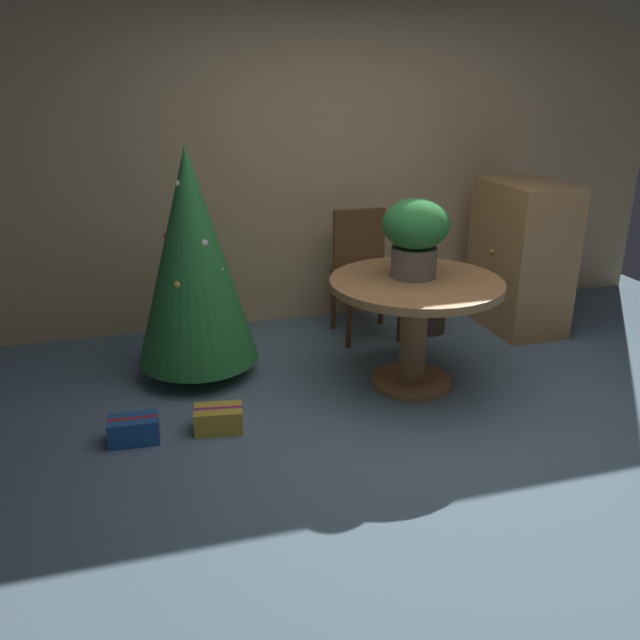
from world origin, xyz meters
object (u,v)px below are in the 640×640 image
at_px(wooden_chair_far, 363,265).
at_px(wooden_cabinet, 521,256).
at_px(flower_vase, 415,233).
at_px(round_dining_table, 415,307).
at_px(potted_plant, 430,308).
at_px(gift_box_blue, 134,430).
at_px(holiday_tree, 192,258).
at_px(gift_box_gold, 218,419).

xyz_separation_m(wooden_chair_far, wooden_cabinet, (1.26, -0.22, 0.03)).
height_order(flower_vase, wooden_cabinet, flower_vase).
height_order(round_dining_table, potted_plant, round_dining_table).
distance_m(wooden_chair_far, wooden_cabinet, 1.28).
bearing_deg(potted_plant, gift_box_blue, -154.79).
distance_m(round_dining_table, holiday_tree, 1.49).
relative_size(round_dining_table, potted_plant, 2.77).
bearing_deg(wooden_cabinet, gift_box_blue, -161.40).
bearing_deg(potted_plant, wooden_chair_far, 164.05).
bearing_deg(round_dining_table, gift_box_gold, -169.42).
bearing_deg(gift_box_gold, wooden_cabinet, 21.77).
xyz_separation_m(round_dining_table, wooden_cabinet, (1.26, 0.79, 0.04)).
bearing_deg(round_dining_table, potted_plant, 58.34).
distance_m(holiday_tree, potted_plant, 2.01).
bearing_deg(potted_plant, wooden_cabinet, -5.02).
relative_size(round_dining_table, wooden_cabinet, 0.94).
bearing_deg(wooden_chair_far, potted_plant, -15.95).
height_order(holiday_tree, gift_box_gold, holiday_tree).
height_order(holiday_tree, wooden_cabinet, holiday_tree).
bearing_deg(holiday_tree, wooden_cabinet, 5.22).
height_order(wooden_chair_far, wooden_cabinet, wooden_cabinet).
bearing_deg(wooden_chair_far, holiday_tree, -161.44).
bearing_deg(round_dining_table, gift_box_blue, -172.23).
distance_m(gift_box_blue, potted_plant, 2.58).
relative_size(holiday_tree, gift_box_blue, 5.43).
relative_size(holiday_tree, potted_plant, 3.88).
bearing_deg(gift_box_gold, potted_plant, 30.68).
bearing_deg(wooden_cabinet, potted_plant, 174.98).
relative_size(wooden_chair_far, gift_box_blue, 3.41).
xyz_separation_m(flower_vase, gift_box_blue, (-1.81, -0.32, -0.95)).
bearing_deg(gift_box_gold, flower_vase, 13.42).
distance_m(round_dining_table, potted_plant, 1.06).
relative_size(flower_vase, holiday_tree, 0.32).
bearing_deg(wooden_cabinet, gift_box_gold, -158.23).
height_order(wooden_chair_far, holiday_tree, holiday_tree).
xyz_separation_m(round_dining_table, potted_plant, (0.53, 0.85, -0.35)).
xyz_separation_m(wooden_chair_far, gift_box_gold, (-1.33, -1.25, -0.49)).
xyz_separation_m(round_dining_table, gift_box_gold, (-1.33, -0.25, -0.48)).
xyz_separation_m(round_dining_table, wooden_chair_far, (0.00, 1.00, 0.00)).
distance_m(gift_box_blue, wooden_cabinet, 3.28).
bearing_deg(wooden_chair_far, wooden_cabinet, -9.66).
xyz_separation_m(gift_box_gold, potted_plant, (1.85, 1.10, 0.13)).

